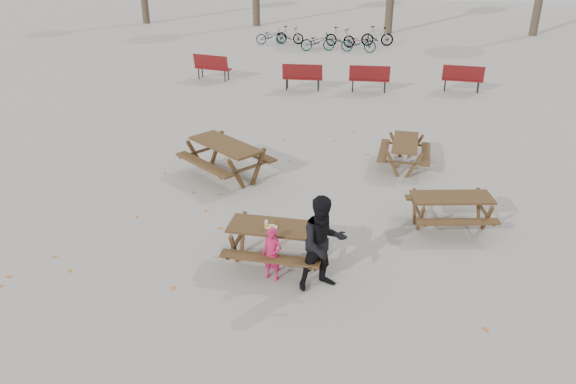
% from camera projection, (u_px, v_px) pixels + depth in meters
% --- Properties ---
extents(ground, '(80.00, 80.00, 0.00)m').
position_uv_depth(ground, '(277.00, 262.00, 10.67)').
color(ground, gray).
rests_on(ground, ground).
extents(main_picnic_table, '(1.80, 1.45, 0.78)m').
position_uv_depth(main_picnic_table, '(277.00, 235.00, 10.41)').
color(main_picnic_table, '#392414').
rests_on(main_picnic_table, ground).
extents(food_tray, '(0.18, 0.11, 0.03)m').
position_uv_depth(food_tray, '(272.00, 227.00, 10.25)').
color(food_tray, white).
rests_on(food_tray, main_picnic_table).
extents(bread_roll, '(0.14, 0.06, 0.05)m').
position_uv_depth(bread_roll, '(272.00, 225.00, 10.24)').
color(bread_roll, tan).
rests_on(bread_roll, food_tray).
extents(soda_bottle, '(0.07, 0.07, 0.17)m').
position_uv_depth(soda_bottle, '(266.00, 225.00, 10.23)').
color(soda_bottle, silver).
rests_on(soda_bottle, main_picnic_table).
extents(child, '(0.41, 0.30, 1.02)m').
position_uv_depth(child, '(272.00, 254.00, 9.96)').
color(child, '#C81951').
rests_on(child, ground).
extents(adult, '(1.08, 1.02, 1.76)m').
position_uv_depth(adult, '(323.00, 244.00, 9.57)').
color(adult, black).
rests_on(adult, ground).
extents(picnic_table_east, '(1.91, 1.66, 0.71)m').
position_uv_depth(picnic_table_east, '(450.00, 211.00, 11.74)').
color(picnic_table_east, '#392414').
rests_on(picnic_table_east, ground).
extents(picnic_table_north, '(2.60, 2.51, 0.88)m').
position_uv_depth(picnic_table_north, '(226.00, 160.00, 14.05)').
color(picnic_table_north, '#392414').
rests_on(picnic_table_north, ground).
extents(picnic_table_far, '(1.35, 1.66, 0.70)m').
position_uv_depth(picnic_table_far, '(404.00, 154.00, 14.63)').
color(picnic_table_far, '#392414').
rests_on(picnic_table_far, ground).
extents(park_bench_row, '(11.33, 1.56, 1.03)m').
position_uv_depth(park_bench_row, '(334.00, 75.00, 21.46)').
color(park_bench_row, maroon).
rests_on(park_bench_row, ground).
extents(bicycle_row, '(7.11, 2.65, 0.99)m').
position_uv_depth(bicycle_row, '(329.00, 39.00, 28.29)').
color(bicycle_row, black).
rests_on(bicycle_row, ground).
extents(fallen_leaves, '(11.00, 11.00, 0.01)m').
position_uv_depth(fallen_leaves, '(323.00, 205.00, 12.78)').
color(fallen_leaves, '#BE692D').
rests_on(fallen_leaves, ground).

